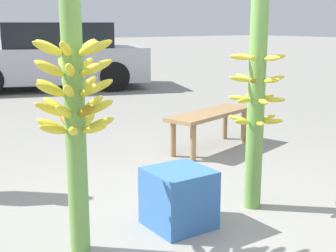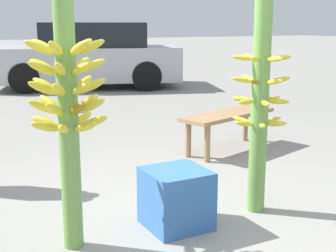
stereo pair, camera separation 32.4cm
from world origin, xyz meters
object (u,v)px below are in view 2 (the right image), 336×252
at_px(banana_stalk_left, 68,103).
at_px(market_bench, 228,119).
at_px(produce_crate, 176,198).
at_px(parked_car, 88,56).
at_px(banana_stalk_center, 260,100).

relative_size(banana_stalk_left, market_bench, 1.33).
bearing_deg(produce_crate, banana_stalk_left, 176.42).
bearing_deg(produce_crate, parked_car, 75.63).
height_order(banana_stalk_center, market_bench, banana_stalk_center).
xyz_separation_m(banana_stalk_center, parked_car, (1.19, 7.27, -0.17)).
xyz_separation_m(market_bench, produce_crate, (-1.46, -1.45, -0.15)).
relative_size(banana_stalk_left, parked_car, 0.39).
bearing_deg(market_bench, produce_crate, -151.67).
xyz_separation_m(banana_stalk_left, banana_stalk_center, (1.37, -0.08, -0.07)).
xyz_separation_m(banana_stalk_center, produce_crate, (-0.66, 0.03, -0.63)).
relative_size(banana_stalk_center, parked_car, 0.38).
bearing_deg(banana_stalk_left, banana_stalk_center, -3.24).
xyz_separation_m(banana_stalk_left, produce_crate, (0.71, -0.04, -0.70)).
height_order(parked_car, produce_crate, parked_car).
distance_m(banana_stalk_left, market_bench, 2.64).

